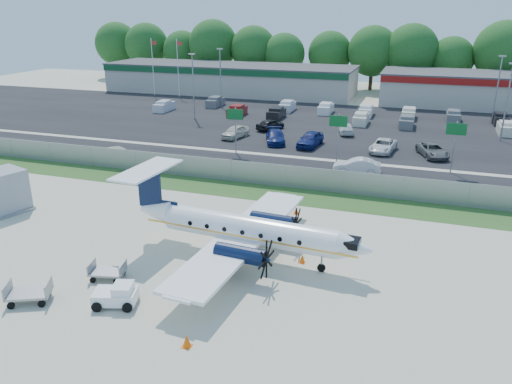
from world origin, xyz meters
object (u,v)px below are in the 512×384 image
(pushback_tug, at_px, (117,295))
(baggage_cart_far, at_px, (29,293))
(baggage_cart_near, at_px, (108,271))
(aircraft, at_px, (245,229))
(service_container, at_px, (5,192))

(pushback_tug, height_order, baggage_cart_far, pushback_tug)
(pushback_tug, bearing_deg, baggage_cart_far, -164.53)
(baggage_cart_far, bearing_deg, baggage_cart_near, 53.33)
(aircraft, relative_size, pushback_tug, 6.42)
(baggage_cart_far, xyz_separation_m, service_container, (-10.96, 9.95, 0.98))
(baggage_cart_near, height_order, service_container, service_container)
(baggage_cart_far, bearing_deg, service_container, 137.76)
(aircraft, relative_size, baggage_cart_near, 7.36)
(aircraft, distance_m, baggage_cart_near, 8.49)
(service_container, bearing_deg, aircraft, -3.94)
(aircraft, relative_size, service_container, 4.38)
(aircraft, xyz_separation_m, service_container, (-20.12, 1.39, -0.40))
(aircraft, height_order, baggage_cart_far, aircraft)
(baggage_cart_near, height_order, baggage_cart_far, baggage_cart_far)
(service_container, bearing_deg, baggage_cart_near, -25.76)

